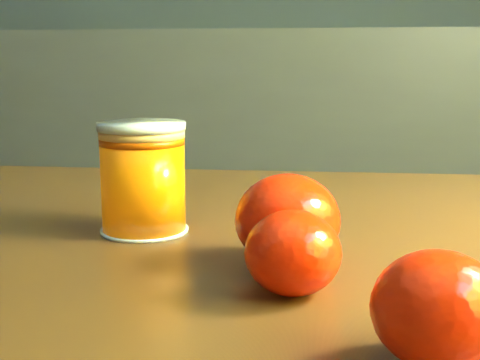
# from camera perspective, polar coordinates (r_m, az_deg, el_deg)

# --- Properties ---
(kitchen_counter) EXTENTS (3.15, 0.60, 0.90)m
(kitchen_counter) POSITION_cam_1_polar(r_m,az_deg,el_deg) (2.02, -16.62, -1.01)
(kitchen_counter) COLOR #454549
(kitchen_counter) RESTS_ON ground
(juice_glass) EXTENTS (0.07, 0.07, 0.09)m
(juice_glass) POSITION_cam_1_polar(r_m,az_deg,el_deg) (0.55, -8.27, 0.13)
(juice_glass) COLOR orange
(juice_glass) RESTS_ON table
(orange_front) EXTENTS (0.08, 0.08, 0.05)m
(orange_front) POSITION_cam_1_polar(r_m,az_deg,el_deg) (0.41, 4.53, -6.20)
(orange_front) COLOR #FF2305
(orange_front) RESTS_ON table
(orange_back) EXTENTS (0.09, 0.09, 0.06)m
(orange_back) POSITION_cam_1_polar(r_m,az_deg,el_deg) (0.46, 4.07, -3.44)
(orange_back) COLOR #FF2305
(orange_back) RESTS_ON table
(orange_extra) EXTENTS (0.07, 0.07, 0.06)m
(orange_extra) POSITION_cam_1_polar(r_m,az_deg,el_deg) (0.33, 16.55, -10.55)
(orange_extra) COLOR #FF2305
(orange_extra) RESTS_ON table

